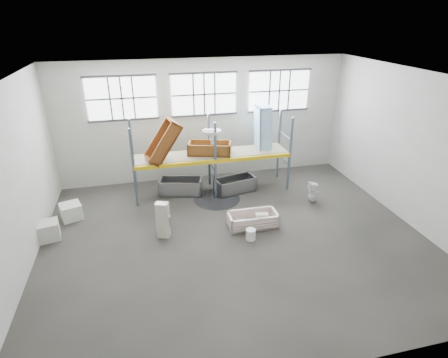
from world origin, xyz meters
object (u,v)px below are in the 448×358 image
object	(u,v)px
bucket	(251,234)
blue_tub_upright	(263,128)
cistern_tall	(163,220)
steel_tub_left	(181,186)
bathtub_beige	(252,220)
toilet_white	(313,192)
rust_tub_flat	(210,148)
toilet_beige	(164,221)
carton_near	(48,231)
steel_tub_right	(235,185)

from	to	relation	value
bucket	blue_tub_upright	bearing A→B (deg)	67.21
cistern_tall	steel_tub_left	bearing A→B (deg)	90.89
steel_tub_left	bathtub_beige	bearing A→B (deg)	-55.80
toilet_white	bucket	bearing A→B (deg)	-51.40
cistern_tall	rust_tub_flat	bearing A→B (deg)	72.51
blue_tub_upright	bucket	bearing A→B (deg)	-112.79
cistern_tall	steel_tub_left	distance (m)	3.09
bathtub_beige	cistern_tall	bearing A→B (deg)	179.60
toilet_beige	toilet_white	bearing A→B (deg)	-170.48
steel_tub_left	blue_tub_upright	bearing A→B (deg)	3.56
steel_tub_left	rust_tub_flat	distance (m)	1.92
toilet_beige	carton_near	size ratio (longest dim) A/B	1.07
cistern_tall	bucket	size ratio (longest dim) A/B	3.39
rust_tub_flat	carton_near	size ratio (longest dim) A/B	2.35
toilet_beige	steel_tub_right	bearing A→B (deg)	-140.60
steel_tub_right	bathtub_beige	bearing A→B (deg)	-92.20
toilet_beige	blue_tub_upright	world-z (taller)	blue_tub_upright
steel_tub_right	rust_tub_flat	bearing A→B (deg)	161.97
bathtub_beige	rust_tub_flat	xyz separation A→B (m)	(-0.85, 2.97, 1.58)
steel_tub_left	rust_tub_flat	size ratio (longest dim) A/B	1.02
blue_tub_upright	bucket	xyz separation A→B (m)	(-1.66, -3.95, -2.21)
toilet_white	rust_tub_flat	world-z (taller)	rust_tub_flat
bathtub_beige	steel_tub_right	xyz separation A→B (m)	(0.10, 2.66, 0.05)
bathtub_beige	carton_near	world-z (taller)	carton_near
toilet_beige	rust_tub_flat	size ratio (longest dim) A/B	0.45
cistern_tall	rust_tub_flat	size ratio (longest dim) A/B	0.74
steel_tub_left	carton_near	xyz separation A→B (m)	(-4.52, -2.22, -0.01)
bucket	steel_tub_left	bearing A→B (deg)	114.93
cistern_tall	steel_tub_left	world-z (taller)	cistern_tall
cistern_tall	toilet_white	xyz separation A→B (m)	(5.72, 1.04, -0.20)
toilet_white	steel_tub_right	distance (m)	3.08
toilet_beige	rust_tub_flat	distance (m)	3.62
rust_tub_flat	carton_near	world-z (taller)	rust_tub_flat
toilet_white	bathtub_beige	bearing A→B (deg)	-60.91
bucket	steel_tub_right	bearing A→B (deg)	83.40
toilet_white	toilet_beige	bearing A→B (deg)	-75.28
steel_tub_right	blue_tub_upright	distance (m)	2.51
blue_tub_upright	carton_near	xyz separation A→B (m)	(-7.92, -2.43, -2.10)
steel_tub_right	bucket	world-z (taller)	steel_tub_right
bathtub_beige	rust_tub_flat	bearing A→B (deg)	106.70
bathtub_beige	cistern_tall	world-z (taller)	cistern_tall
steel_tub_right	rust_tub_flat	world-z (taller)	rust_tub_flat
steel_tub_left	steel_tub_right	distance (m)	2.16
toilet_white	blue_tub_upright	xyz separation A→B (m)	(-1.39, 2.10, 1.98)
steel_tub_right	steel_tub_left	bearing A→B (deg)	171.16
blue_tub_upright	steel_tub_right	bearing A→B (deg)	-156.77
bathtub_beige	bucket	bearing A→B (deg)	-110.56
bathtub_beige	rust_tub_flat	distance (m)	3.47
toilet_white	steel_tub_left	bearing A→B (deg)	-104.21
bathtub_beige	blue_tub_upright	size ratio (longest dim) A/B	0.92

